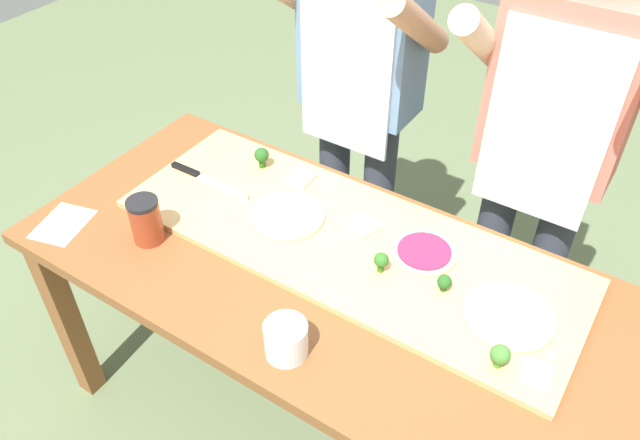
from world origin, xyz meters
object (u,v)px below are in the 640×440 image
(chefs_knife, at_px, (195,174))
(pizza_slice_far_left, at_px, (365,226))
(pizza_whole_white_garlic, at_px, (288,215))
(pizza_whole_beet_magenta, at_px, (424,252))
(cheese_crumble_b, at_px, (227,214))
(cook_left, at_px, (359,82))
(pizza_whole_cheese_artichoke, at_px, (509,316))
(recipe_note, at_px, (63,224))
(broccoli_floret_back_mid, at_px, (500,355))
(sauce_jar, at_px, (146,220))
(broccoli_floret_back_right, at_px, (262,156))
(cheese_crumble_c, at_px, (552,356))
(cook_right, at_px, (549,141))
(flour_cup, at_px, (286,341))
(pizza_slice_far_right, at_px, (537,373))
(broccoli_floret_back_left, at_px, (444,282))
(cheese_crumble_a, at_px, (243,197))
(pizza_slice_near_right, at_px, (300,178))
(prep_table, at_px, (320,290))
(broccoli_floret_front_mid, at_px, (381,261))

(chefs_knife, height_order, pizza_slice_far_left, chefs_knife)
(pizza_whole_white_garlic, distance_m, pizza_whole_beet_magenta, 0.42)
(cheese_crumble_b, bearing_deg, cook_left, 83.42)
(pizza_whole_cheese_artichoke, xyz_separation_m, recipe_note, (-1.27, -0.37, -0.03))
(broccoli_floret_back_mid, xyz_separation_m, sauce_jar, (-1.03, -0.12, 0.01))
(broccoli_floret_back_right, xyz_separation_m, cheese_crumble_b, (0.06, -0.26, -0.04))
(cheese_crumble_c, height_order, cook_right, cook_right)
(recipe_note, distance_m, cook_right, 1.49)
(flour_cup, bearing_deg, recipe_note, 179.01)
(flour_cup, relative_size, cook_left, 0.06)
(pizza_whole_beet_magenta, bearing_deg, chefs_knife, -174.68)
(recipe_note, bearing_deg, cook_left, 62.57)
(pizza_slice_far_right, bearing_deg, cook_left, 142.22)
(broccoli_floret_back_right, xyz_separation_m, recipe_note, (-0.35, -0.55, -0.06))
(pizza_slice_far_left, xyz_separation_m, cook_left, (-0.30, 0.47, 0.17))
(pizza_whole_white_garlic, bearing_deg, cook_right, 43.66)
(pizza_slice_far_left, distance_m, cheese_crumble_c, 0.63)
(cheese_crumble_b, bearing_deg, broccoli_floret_back_right, 103.79)
(pizza_whole_white_garlic, distance_m, broccoli_floret_back_left, 0.52)
(flour_cup, bearing_deg, pizza_slice_far_left, 97.01)
(cheese_crumble_a, distance_m, cook_left, 0.59)
(cheese_crumble_c, xyz_separation_m, cook_left, (-0.91, 0.63, 0.17))
(pizza_slice_near_right, bearing_deg, cheese_crumble_a, -115.35)
(cheese_crumble_c, xyz_separation_m, cook_right, (-0.25, 0.63, 0.17))
(cheese_crumble_a, height_order, flour_cup, flour_cup)
(pizza_slice_far_left, bearing_deg, recipe_note, -149.19)
(prep_table, xyz_separation_m, sauce_jar, (-0.48, -0.18, 0.17))
(chefs_knife, bearing_deg, broccoli_floret_back_left, -1.41)
(chefs_knife, relative_size, recipe_note, 1.57)
(broccoli_floret_front_mid, distance_m, cook_left, 0.75)
(cheese_crumble_c, height_order, flour_cup, flour_cup)
(pizza_slice_near_right, relative_size, broccoli_floret_back_left, 1.56)
(pizza_whole_white_garlic, xyz_separation_m, pizza_slice_far_right, (0.82, -0.14, -0.00))
(broccoli_floret_back_left, bearing_deg, sauce_jar, -161.89)
(pizza_whole_beet_magenta, relative_size, flour_cup, 1.71)
(pizza_whole_beet_magenta, xyz_separation_m, flour_cup, (-0.14, -0.48, 0.01))
(cheese_crumble_a, bearing_deg, pizza_whole_beet_magenta, 8.66)
(prep_table, height_order, pizza_slice_far_left, pizza_slice_far_left)
(pizza_slice_far_left, distance_m, broccoli_floret_back_right, 0.45)
(pizza_slice_far_right, bearing_deg, cheese_crumble_c, 78.55)
(pizza_whole_white_garlic, height_order, cook_left, cook_left)
(broccoli_floret_back_right, xyz_separation_m, cheese_crumble_c, (1.05, -0.24, -0.04))
(pizza_whole_white_garlic, height_order, pizza_whole_cheese_artichoke, same)
(cook_left, bearing_deg, pizza_whole_cheese_artichoke, -35.88)
(chefs_knife, relative_size, pizza_slice_far_right, 3.89)
(broccoli_floret_back_left, relative_size, cheese_crumble_a, 2.39)
(pizza_whole_white_garlic, bearing_deg, chefs_knife, 179.00)
(prep_table, bearing_deg, cheese_crumble_b, 179.07)
(broccoli_floret_back_right, relative_size, recipe_note, 0.42)
(broccoli_floret_back_mid, bearing_deg, pizza_slice_near_right, 156.80)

